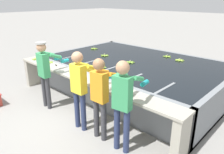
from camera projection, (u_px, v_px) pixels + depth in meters
name	position (u px, v px, depth m)	size (l,w,h in m)	color
ground_plane	(78.00, 113.00, 5.28)	(80.00, 80.00, 0.00)	gray
wash_tank	(134.00, 75.00, 6.63)	(5.24, 3.52, 0.88)	gray
work_ledge	(84.00, 86.00, 5.21)	(5.24, 0.45, 0.88)	#A8A393
worker_0	(45.00, 69.00, 5.27)	(0.42, 0.72, 1.67)	#38383D
worker_1	(80.00, 84.00, 4.37)	(0.42, 0.72, 1.67)	navy
worker_2	(101.00, 92.00, 4.06)	(0.41, 0.71, 1.63)	#38383D
worker_3	(123.00, 99.00, 3.69)	(0.47, 0.74, 1.70)	navy
banana_bunch_floating_0	(94.00, 49.00, 7.92)	(0.27, 0.28, 0.08)	#8CB738
banana_bunch_floating_1	(180.00, 60.00, 6.46)	(0.28, 0.28, 0.08)	#9EC642
banana_bunch_floating_2	(102.00, 67.00, 5.79)	(0.28, 0.28, 0.08)	#7FAD33
banana_bunch_floating_3	(130.00, 62.00, 6.26)	(0.28, 0.28, 0.08)	#75A333
banana_bunch_floating_4	(167.00, 56.00, 6.87)	(0.27, 0.28, 0.08)	#8CB738
banana_bunch_floating_5	(105.00, 55.00, 6.98)	(0.28, 0.28, 0.08)	#8CB738
banana_bunch_ledge_0	(36.00, 59.00, 6.59)	(0.28, 0.27, 0.08)	#9EC642
banana_bunch_ledge_1	(48.00, 62.00, 6.23)	(0.28, 0.28, 0.08)	#9EC642
banana_bunch_ledge_2	(79.00, 75.00, 5.22)	(0.28, 0.26, 0.08)	#9EC642
knife_0	(105.00, 86.00, 4.60)	(0.34, 0.16, 0.02)	silver
knife_1	(57.00, 66.00, 5.96)	(0.35, 0.12, 0.02)	silver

